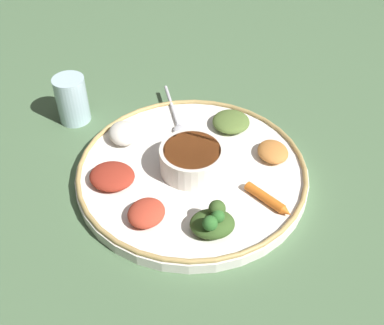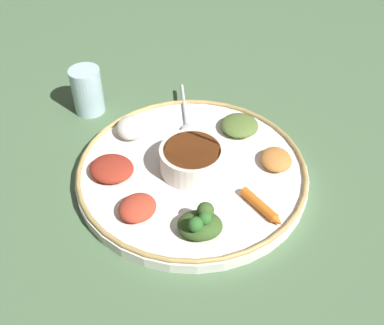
{
  "view_description": "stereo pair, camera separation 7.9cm",
  "coord_description": "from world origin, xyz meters",
  "px_view_note": "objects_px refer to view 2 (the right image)",
  "views": [
    {
      "loc": [
        0.4,
        0.42,
        0.57
      ],
      "look_at": [
        0.0,
        0.0,
        0.03
      ],
      "focal_mm": 44.17,
      "sensor_mm": 36.0,
      "label": 1
    },
    {
      "loc": [
        0.34,
        0.47,
        0.57
      ],
      "look_at": [
        0.0,
        0.0,
        0.03
      ],
      "focal_mm": 44.17,
      "sensor_mm": 36.0,
      "label": 2
    }
  ],
  "objects_px": {
    "center_bowl": "(192,159)",
    "drinking_glass": "(88,94)",
    "greens_pile": "(201,223)",
    "carrot_near_spoon": "(261,207)",
    "spoon": "(186,117)"
  },
  "relations": [
    {
      "from": "spoon",
      "to": "greens_pile",
      "type": "xyz_separation_m",
      "value": [
        0.14,
        0.24,
        0.02
      ]
    },
    {
      "from": "center_bowl",
      "to": "greens_pile",
      "type": "bearing_deg",
      "value": 59.43
    },
    {
      "from": "greens_pile",
      "to": "spoon",
      "type": "bearing_deg",
      "value": -120.76
    },
    {
      "from": "center_bowl",
      "to": "carrot_near_spoon",
      "type": "xyz_separation_m",
      "value": [
        -0.03,
        0.14,
        -0.02
      ]
    },
    {
      "from": "carrot_near_spoon",
      "to": "center_bowl",
      "type": "bearing_deg",
      "value": -76.53
    },
    {
      "from": "greens_pile",
      "to": "carrot_near_spoon",
      "type": "distance_m",
      "value": 0.11
    },
    {
      "from": "carrot_near_spoon",
      "to": "spoon",
      "type": "bearing_deg",
      "value": -98.47
    },
    {
      "from": "spoon",
      "to": "carrot_near_spoon",
      "type": "distance_m",
      "value": 0.26
    },
    {
      "from": "center_bowl",
      "to": "greens_pile",
      "type": "height_order",
      "value": "greens_pile"
    },
    {
      "from": "center_bowl",
      "to": "drinking_glass",
      "type": "bearing_deg",
      "value": -79.12
    },
    {
      "from": "greens_pile",
      "to": "drinking_glass",
      "type": "xyz_separation_m",
      "value": [
        -0.02,
        -0.39,
        -0.0
      ]
    },
    {
      "from": "center_bowl",
      "to": "carrot_near_spoon",
      "type": "distance_m",
      "value": 0.14
    },
    {
      "from": "carrot_near_spoon",
      "to": "drinking_glass",
      "type": "distance_m",
      "value": 0.42
    },
    {
      "from": "center_bowl",
      "to": "carrot_near_spoon",
      "type": "bearing_deg",
      "value": 103.47
    },
    {
      "from": "greens_pile",
      "to": "carrot_near_spoon",
      "type": "height_order",
      "value": "greens_pile"
    }
  ]
}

